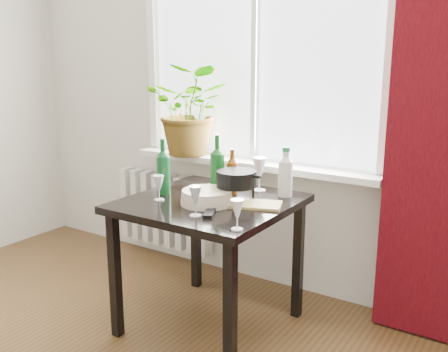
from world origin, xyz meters
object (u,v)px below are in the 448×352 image
Objects in this scene: wine_bottle_right at (217,164)px; tv_remote at (210,212)px; wineglass_back_left at (216,174)px; wine_bottle_left at (163,166)px; wineglass_back_center at (259,174)px; wineglass_far_right at (237,214)px; plate_stack at (207,197)px; potted_plant at (191,110)px; radiator at (165,210)px; wineglass_front_right at (195,201)px; bottle_amber at (232,171)px; table at (210,216)px; cutting_board at (256,205)px; cleaning_bottle at (286,172)px; wineglass_front_left at (159,188)px; fondue_pot at (236,186)px.

tv_remote is at bearing -61.64° from wine_bottle_right.
wineglass_back_left is at bearing 126.95° from wine_bottle_right.
wineglass_back_center is at bearing 39.67° from wine_bottle_left.
plate_stack is at bearing 143.23° from wineglass_far_right.
wineglass_back_center reaches higher than wineglass_far_right.
tv_remote is (0.67, -0.75, -0.40)m from potted_plant.
wine_bottle_right is (0.81, -0.50, 0.53)m from radiator.
wine_bottle_left reaches higher than wineglass_front_right.
bottle_amber is 1.81× the size of wineglass_far_right.
wine_bottle_left reaches higher than table.
tv_remote is at bearing -59.11° from wineglass_back_left.
wineglass_far_right is 0.69m from wineglass_back_center.
radiator is at bearing 148.50° from wine_bottle_right.
wineglass_back_center is 0.78× the size of cutting_board.
wineglass_back_left is (-0.16, 0.08, -0.05)m from bottle_amber.
table is 0.15m from plate_stack.
bottle_amber is 0.30m from cutting_board.
potted_plant is 0.91m from cleaning_bottle.
wineglass_back_center is (-0.18, 0.02, -0.04)m from cleaning_bottle.
cleaning_bottle is at bearing 46.53° from tv_remote.
table is 5.59× the size of wineglass_front_right.
cleaning_bottle is at bearing -17.17° from potted_plant.
cutting_board is at bearing 38.54° from tv_remote.
bottle_amber reaches higher than plate_stack.
cutting_board is at bearing 7.50° from wine_bottle_left.
wineglass_back_center is at bearing 116.24° from cutting_board.
wineglass_front_left is (-0.25, -0.34, -0.06)m from bottle_amber.
wineglass_back_left is at bearing 117.28° from table.
cleaning_bottle is at bearing 4.25° from wineglass_back_left.
plate_stack is at bearing 104.39° from tv_remote.
cutting_board is at bearing -28.84° from wineglass_back_left.
radiator is at bearing 162.18° from wineglass_back_center.
wine_bottle_right is 0.38m from cleaning_bottle.
cleaning_bottle is at bearing 25.13° from wine_bottle_right.
wine_bottle_right is at bearing 163.20° from cutting_board.
wineglass_far_right is (0.67, -0.30, -0.09)m from wine_bottle_left.
wineglass_back_center is (0.42, 0.35, -0.06)m from wine_bottle_left.
cleaning_bottle is at bearing -16.28° from radiator.
table is 0.30m from wine_bottle_right.
wine_bottle_right is at bearing -154.87° from cleaning_bottle.
radiator is 0.92m from wineglass_back_left.
fondue_pot is at bearing 170.53° from cutting_board.
wineglass_back_center is at bearing 11.87° from wineglass_back_left.
cutting_board is (0.30, -0.09, -0.16)m from wine_bottle_right.
wine_bottle_left is 1.29× the size of fondue_pot.
cleaning_bottle is at bearing 28.62° from wine_bottle_left.
cutting_board is (0.13, -0.02, -0.08)m from fondue_pot.
wineglass_far_right is at bearing -12.26° from wineglass_front_right.
fondue_pot reaches higher than cutting_board.
wineglass_back_center is (0.13, 0.32, 0.19)m from table.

